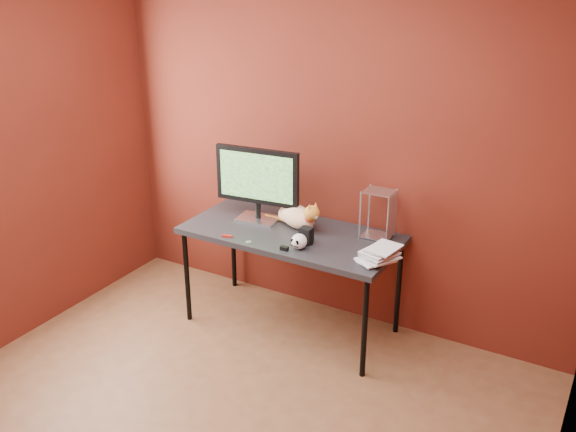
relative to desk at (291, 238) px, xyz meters
The scene contains 11 objects.
room 1.57m from the desk, 83.75° to the right, with size 3.52×3.52×2.61m.
desk is the anchor object (origin of this frame).
monitor 0.47m from the desk, 169.28° to the left, with size 0.62×0.23×0.54m.
cat 0.16m from the desk, 92.39° to the left, with size 0.48×0.30×0.23m.
skull_mug 0.30m from the desk, 49.85° to the right, with size 0.11×0.11×0.10m.
speaker 0.24m from the desk, 32.25° to the right, with size 0.10×0.10×0.11m.
book_stack 0.88m from the desk, ahead, with size 0.26×0.28×1.12m.
wire_rack 0.63m from the desk, 21.61° to the left, with size 0.21×0.17×0.34m.
pocket_knife 0.45m from the desk, 139.06° to the right, with size 0.07×0.02×0.01m, color #B0180D.
black_gadget 0.30m from the desk, 69.02° to the right, with size 0.05×0.03×0.03m, color black.
washer 0.34m from the desk, 119.11° to the right, with size 0.04×0.04×0.00m, color #BABABF.
Camera 1 is at (1.84, -2.16, 2.55)m, focal length 40.00 mm.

